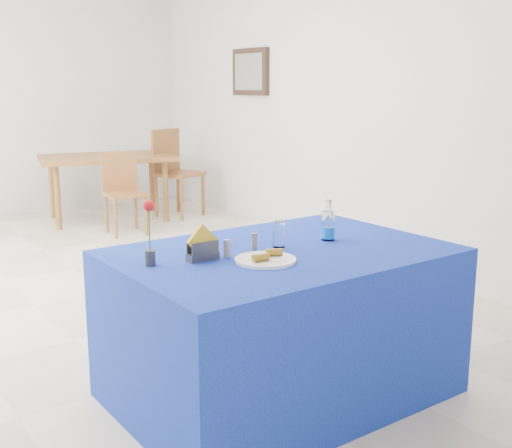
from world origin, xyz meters
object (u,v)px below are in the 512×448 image
(plate, at_px, (265,260))
(chair_bg_left, at_px, (123,187))
(water_bottle, at_px, (328,227))
(oak_table, at_px, (107,162))
(blue_table, at_px, (281,323))
(chair_bg_right, at_px, (173,166))

(plate, distance_m, chair_bg_left, 4.19)
(water_bottle, xyz_separation_m, oak_table, (0.73, 4.62, -0.15))
(plate, relative_size, blue_table, 0.18)
(plate, bearing_deg, oak_table, 75.41)
(chair_bg_right, bearing_deg, oak_table, 144.13)
(plate, bearing_deg, chair_bg_left, 74.73)
(blue_table, distance_m, chair_bg_left, 4.01)
(water_bottle, distance_m, oak_table, 4.68)
(chair_bg_right, bearing_deg, water_bottle, -128.51)
(blue_table, bearing_deg, water_bottle, 3.57)
(plate, xyz_separation_m, oak_table, (1.24, 4.77, -0.09))
(plate, relative_size, chair_bg_right, 0.27)
(plate, distance_m, chair_bg_right, 4.98)
(blue_table, xyz_separation_m, water_bottle, (0.32, 0.02, 0.45))
(oak_table, relative_size, chair_bg_right, 1.61)
(plate, bearing_deg, blue_table, 33.64)
(blue_table, distance_m, chair_bg_right, 4.79)
(plate, height_order, chair_bg_left, chair_bg_left)
(blue_table, height_order, water_bottle, water_bottle)
(oak_table, height_order, chair_bg_right, chair_bg_right)
(blue_table, relative_size, chair_bg_left, 1.86)
(blue_table, bearing_deg, chair_bg_right, 67.88)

